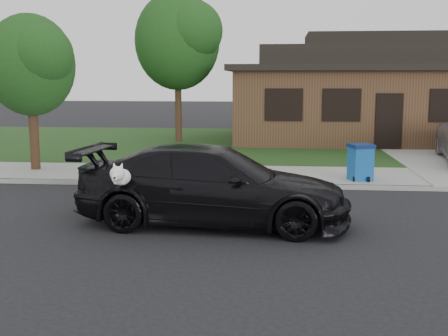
# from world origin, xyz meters

# --- Properties ---
(ground) EXTENTS (120.00, 120.00, 0.00)m
(ground) POSITION_xyz_m (0.00, 0.00, 0.00)
(ground) COLOR black
(ground) RESTS_ON ground
(sidewalk) EXTENTS (60.00, 3.00, 0.12)m
(sidewalk) POSITION_xyz_m (0.00, 5.00, 0.06)
(sidewalk) COLOR gray
(sidewalk) RESTS_ON ground
(curb) EXTENTS (60.00, 0.12, 0.12)m
(curb) POSITION_xyz_m (0.00, 3.50, 0.06)
(curb) COLOR gray
(curb) RESTS_ON ground
(lawn) EXTENTS (60.00, 13.00, 0.13)m
(lawn) POSITION_xyz_m (0.00, 13.00, 0.07)
(lawn) COLOR #193814
(lawn) RESTS_ON ground
(sedan) EXTENTS (5.44, 2.66, 1.53)m
(sedan) POSITION_xyz_m (-1.46, -0.30, 0.77)
(sedan) COLOR black
(sedan) RESTS_ON ground
(recycling_bin) EXTENTS (0.73, 0.73, 0.98)m
(recycling_bin) POSITION_xyz_m (2.01, 4.23, 0.61)
(recycling_bin) COLOR #0E4F9B
(recycling_bin) RESTS_ON sidewalk
(house) EXTENTS (12.60, 8.60, 4.65)m
(house) POSITION_xyz_m (4.00, 15.00, 2.13)
(house) COLOR #422B1C
(house) RESTS_ON ground
(tree_0) EXTENTS (3.78, 3.60, 6.34)m
(tree_0) POSITION_xyz_m (-4.34, 12.88, 4.48)
(tree_0) COLOR #332114
(tree_0) RESTS_ON ground
(tree_2) EXTENTS (2.73, 2.60, 4.59)m
(tree_2) POSITION_xyz_m (-7.38, 5.11, 3.27)
(tree_2) COLOR #332114
(tree_2) RESTS_ON ground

